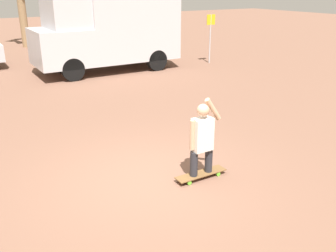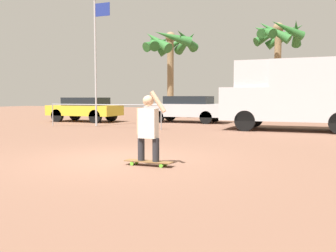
{
  "view_description": "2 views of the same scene",
  "coord_description": "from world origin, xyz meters",
  "px_view_note": "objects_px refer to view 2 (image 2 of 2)",
  "views": [
    {
      "loc": [
        -2.81,
        -5.39,
        3.32
      ],
      "look_at": [
        0.54,
        0.2,
        0.87
      ],
      "focal_mm": 40.0,
      "sensor_mm": 36.0,
      "label": 1
    },
    {
      "loc": [
        4.07,
        -7.26,
        1.39
      ],
      "look_at": [
        0.95,
        0.34,
        0.76
      ],
      "focal_mm": 40.0,
      "sensor_mm": 36.0,
      "label": 2
    }
  ],
  "objects_px": {
    "skateboard": "(149,162)",
    "camper_van": "(296,92)",
    "parked_car_yellow": "(85,108)",
    "person_skateboarder": "(148,125)",
    "flagpole": "(97,54)",
    "parked_car_silver": "(187,108)",
    "palm_tree_far_left": "(170,45)",
    "palm_tree_center_background": "(278,38)"
  },
  "relations": [
    {
      "from": "skateboard",
      "to": "person_skateboarder",
      "type": "height_order",
      "value": "person_skateboarder"
    },
    {
      "from": "skateboard",
      "to": "palm_tree_center_background",
      "type": "height_order",
      "value": "palm_tree_center_background"
    },
    {
      "from": "palm_tree_far_left",
      "to": "parked_car_yellow",
      "type": "bearing_deg",
      "value": -117.18
    },
    {
      "from": "skateboard",
      "to": "camper_van",
      "type": "height_order",
      "value": "camper_van"
    },
    {
      "from": "parked_car_yellow",
      "to": "skateboard",
      "type": "bearing_deg",
      "value": -50.23
    },
    {
      "from": "skateboard",
      "to": "camper_van",
      "type": "relative_size",
      "value": 0.18
    },
    {
      "from": "person_skateboarder",
      "to": "palm_tree_center_background",
      "type": "height_order",
      "value": "palm_tree_center_background"
    },
    {
      "from": "camper_van",
      "to": "parked_car_yellow",
      "type": "height_order",
      "value": "camper_van"
    },
    {
      "from": "parked_car_yellow",
      "to": "palm_tree_center_background",
      "type": "xyz_separation_m",
      "value": [
        9.79,
        6.87,
        4.36
      ]
    },
    {
      "from": "person_skateboarder",
      "to": "palm_tree_center_background",
      "type": "bearing_deg",
      "value": 88.27
    },
    {
      "from": "person_skateboarder",
      "to": "parked_car_yellow",
      "type": "xyz_separation_m",
      "value": [
        -9.24,
        11.11,
        -0.07
      ]
    },
    {
      "from": "skateboard",
      "to": "parked_car_yellow",
      "type": "distance_m",
      "value": 14.47
    },
    {
      "from": "flagpole",
      "to": "parked_car_yellow",
      "type": "bearing_deg",
      "value": 134.26
    },
    {
      "from": "palm_tree_center_background",
      "to": "flagpole",
      "type": "height_order",
      "value": "palm_tree_center_background"
    },
    {
      "from": "skateboard",
      "to": "flagpole",
      "type": "xyz_separation_m",
      "value": [
        -6.75,
        8.54,
        3.37
      ]
    },
    {
      "from": "parked_car_silver",
      "to": "parked_car_yellow",
      "type": "height_order",
      "value": "parked_car_silver"
    },
    {
      "from": "skateboard",
      "to": "camper_van",
      "type": "distance_m",
      "value": 9.95
    },
    {
      "from": "person_skateboarder",
      "to": "skateboard",
      "type": "bearing_deg",
      "value": -0.0
    },
    {
      "from": "skateboard",
      "to": "flagpole",
      "type": "bearing_deg",
      "value": 128.3
    },
    {
      "from": "parked_car_yellow",
      "to": "flagpole",
      "type": "distance_m",
      "value": 4.48
    },
    {
      "from": "camper_van",
      "to": "flagpole",
      "type": "height_order",
      "value": "flagpole"
    },
    {
      "from": "skateboard",
      "to": "palm_tree_far_left",
      "type": "relative_size",
      "value": 0.17
    },
    {
      "from": "palm_tree_center_background",
      "to": "person_skateboarder",
      "type": "bearing_deg",
      "value": -91.73
    },
    {
      "from": "person_skateboarder",
      "to": "palm_tree_far_left",
      "type": "xyz_separation_m",
      "value": [
        -6.33,
        16.79,
        4.05
      ]
    },
    {
      "from": "camper_van",
      "to": "palm_tree_far_left",
      "type": "xyz_separation_m",
      "value": [
        -8.58,
        7.21,
        3.29
      ]
    },
    {
      "from": "camper_van",
      "to": "parked_car_yellow",
      "type": "distance_m",
      "value": 11.63
    },
    {
      "from": "parked_car_yellow",
      "to": "camper_van",
      "type": "bearing_deg",
      "value": -7.59
    },
    {
      "from": "parked_car_silver",
      "to": "flagpole",
      "type": "xyz_separation_m",
      "value": [
        -3.1,
        -4.24,
        2.67
      ]
    },
    {
      "from": "flagpole",
      "to": "person_skateboarder",
      "type": "bearing_deg",
      "value": -51.71
    },
    {
      "from": "parked_car_silver",
      "to": "flagpole",
      "type": "height_order",
      "value": "flagpole"
    },
    {
      "from": "palm_tree_far_left",
      "to": "flagpole",
      "type": "bearing_deg",
      "value": -92.9
    },
    {
      "from": "person_skateboarder",
      "to": "flagpole",
      "type": "relative_size",
      "value": 0.24
    },
    {
      "from": "skateboard",
      "to": "parked_car_silver",
      "type": "distance_m",
      "value": 13.31
    },
    {
      "from": "parked_car_yellow",
      "to": "parked_car_silver",
      "type": "bearing_deg",
      "value": 16.66
    },
    {
      "from": "person_skateboarder",
      "to": "parked_car_silver",
      "type": "bearing_deg",
      "value": 105.94
    },
    {
      "from": "skateboard",
      "to": "parked_car_yellow",
      "type": "bearing_deg",
      "value": 129.77
    },
    {
      "from": "person_skateboarder",
      "to": "palm_tree_far_left",
      "type": "bearing_deg",
      "value": 110.65
    },
    {
      "from": "person_skateboarder",
      "to": "palm_tree_far_left",
      "type": "height_order",
      "value": "palm_tree_far_left"
    },
    {
      "from": "person_skateboarder",
      "to": "flagpole",
      "type": "height_order",
      "value": "flagpole"
    },
    {
      "from": "palm_tree_center_background",
      "to": "parked_car_yellow",
      "type": "bearing_deg",
      "value": -144.93
    },
    {
      "from": "person_skateboarder",
      "to": "parked_car_silver",
      "type": "height_order",
      "value": "person_skateboarder"
    },
    {
      "from": "parked_car_yellow",
      "to": "flagpole",
      "type": "height_order",
      "value": "flagpole"
    }
  ]
}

